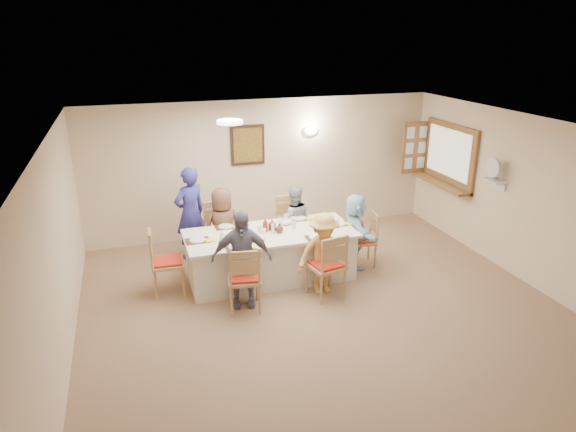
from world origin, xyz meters
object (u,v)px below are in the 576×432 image
object	(u,v)px
chair_front_left	(244,277)
condiment_ketchup	(265,225)
desk_fan	(494,171)
chair_left_end	(167,261)
chair_back_right	(291,226)
diner_front_left	(242,259)
chair_front_right	(326,264)
serving_hatch	(450,155)
chair_right_end	(362,239)
diner_back_right	(294,221)
diner_front_right	(323,254)
dining_table	(270,255)
caregiver	(190,213)
diner_right_end	(355,231)
diner_back_left	(223,228)
chair_back_left	(222,233)

from	to	relation	value
chair_front_left	condiment_ketchup	bearing A→B (deg)	-112.75
desk_fan	chair_left_end	xyz separation A→B (m)	(-5.09, 0.50, -1.05)
chair_back_right	diner_front_left	size ratio (longest dim) A/B	0.70
chair_front_left	chair_front_right	bearing A→B (deg)	-170.55
serving_hatch	chair_left_end	distance (m)	5.36
chair_right_end	condiment_ketchup	size ratio (longest dim) A/B	4.19
diner_back_right	diner_front_right	distance (m)	1.36
diner_front_left	dining_table	bearing A→B (deg)	60.21
caregiver	diner_right_end	bearing A→B (deg)	128.82
chair_right_end	caregiver	xyz separation A→B (m)	(-2.60, 1.15, 0.34)
serving_hatch	diner_front_left	world-z (taller)	serving_hatch
chair_back_right	chair_front_right	distance (m)	1.60
serving_hatch	chair_front_left	bearing A→B (deg)	-158.81
diner_back_left	chair_front_left	bearing A→B (deg)	79.52
chair_front_right	diner_back_left	xyz separation A→B (m)	(-1.20, 1.48, 0.16)
chair_back_left	diner_back_left	size ratio (longest dim) A/B	0.78
chair_right_end	diner_back_left	distance (m)	2.26
chair_left_end	diner_front_right	distance (m)	2.26
serving_hatch	diner_back_left	distance (m)	4.33
condiment_ketchup	diner_front_left	bearing A→B (deg)	-126.22
diner_back_right	condiment_ketchup	xyz separation A→B (m)	(-0.66, -0.62, 0.24)
chair_back_left	chair_right_end	xyz separation A→B (m)	(2.15, -0.80, -0.06)
diner_back_right	caregiver	size ratio (longest dim) A/B	0.80
chair_back_right	chair_front_left	distance (m)	2.00
diner_back_left	chair_front_right	bearing A→B (deg)	118.55
chair_left_end	diner_back_right	world-z (taller)	diner_back_right
chair_back_right	diner_back_right	world-z (taller)	diner_back_right
serving_hatch	chair_front_right	bearing A→B (deg)	-151.61
chair_back_right	chair_front_left	size ratio (longest dim) A/B	1.03
diner_front_right	chair_back_left	bearing A→B (deg)	127.01
chair_front_right	diner_back_right	size ratio (longest dim) A/B	0.80
dining_table	chair_back_left	size ratio (longest dim) A/B	2.53
dining_table	chair_left_end	bearing A→B (deg)	180.00
serving_hatch	diner_right_end	world-z (taller)	serving_hatch
serving_hatch	chair_back_left	bearing A→B (deg)	-179.38
diner_right_end	diner_back_right	bearing A→B (deg)	57.26
diner_back_left	chair_right_end	bearing A→B (deg)	151.97
desk_fan	diner_front_right	world-z (taller)	desk_fan
diner_back_left	caregiver	distance (m)	0.66
diner_back_right	chair_back_left	bearing A→B (deg)	0.90
chair_back_right	caregiver	xyz separation A→B (m)	(-1.65, 0.35, 0.29)
condiment_ketchup	caregiver	bearing A→B (deg)	132.14
chair_back_right	chair_left_end	distance (m)	2.29
chair_front_right	diner_front_left	distance (m)	1.22
chair_back_left	diner_right_end	xyz separation A→B (m)	(2.02, -0.80, 0.11)
desk_fan	chair_back_right	xyz separation A→B (m)	(-2.94, 1.30, -1.05)
condiment_ketchup	dining_table	bearing A→B (deg)	-43.04
desk_fan	chair_back_right	world-z (taller)	desk_fan
chair_front_left	diner_right_end	bearing A→B (deg)	-148.94
chair_right_end	diner_front_right	world-z (taller)	diner_front_right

